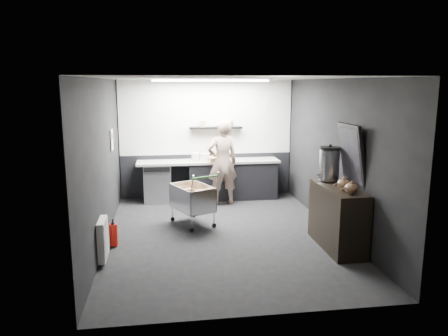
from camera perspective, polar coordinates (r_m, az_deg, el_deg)
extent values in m
plane|color=black|center=(7.76, -0.06, -8.70)|extent=(5.50, 5.50, 0.00)
plane|color=silver|center=(7.30, -0.06, 11.65)|extent=(5.50, 5.50, 0.00)
plane|color=black|center=(10.11, -2.28, 3.82)|extent=(5.50, 0.00, 5.50)
plane|color=black|center=(4.77, 4.65, -4.48)|extent=(5.50, 0.00, 5.50)
plane|color=black|center=(7.40, -15.57, 0.74)|extent=(0.00, 5.50, 5.50)
plane|color=black|center=(7.95, 14.37, 1.48)|extent=(0.00, 5.50, 5.50)
cube|color=silver|center=(10.04, -2.29, 6.64)|extent=(3.95, 0.02, 1.70)
cube|color=black|center=(10.24, -2.23, -0.92)|extent=(3.95, 0.02, 1.00)
cube|color=black|center=(9.98, -1.07, 5.29)|extent=(1.20, 0.22, 0.04)
cylinder|color=white|center=(10.25, 5.59, 8.36)|extent=(0.20, 0.03, 0.20)
cube|color=silver|center=(8.65, -14.45, 3.58)|extent=(0.02, 0.30, 0.40)
cube|color=red|center=(8.64, -14.44, 4.04)|extent=(0.02, 0.22, 0.10)
cube|color=white|center=(6.79, -15.57, -8.95)|extent=(0.10, 0.50, 0.60)
cube|color=white|center=(9.14, -1.74, 11.35)|extent=(2.40, 0.20, 0.04)
cube|color=black|center=(10.02, 1.09, -1.61)|extent=(2.00, 0.56, 0.85)
cube|color=#A5A5A1|center=(9.86, -2.06, 0.84)|extent=(3.20, 0.60, 0.05)
cube|color=#9EA0A5|center=(9.90, -8.67, -1.90)|extent=(0.60, 0.58, 0.85)
cube|color=black|center=(9.53, -8.75, -0.22)|extent=(0.56, 0.02, 0.10)
imported|color=beige|center=(9.44, -0.21, 0.74)|extent=(0.75, 0.56, 1.86)
cube|color=silver|center=(8.23, -4.12, -5.29)|extent=(0.85, 1.00, 0.02)
cube|color=silver|center=(8.16, -5.99, -3.91)|extent=(0.37, 0.78, 0.45)
cube|color=silver|center=(8.20, -2.29, -3.79)|extent=(0.37, 0.78, 0.45)
cube|color=silver|center=(7.78, -3.91, -4.63)|extent=(0.51, 0.25, 0.45)
cube|color=silver|center=(8.58, -4.34, -3.14)|extent=(0.51, 0.25, 0.45)
cylinder|color=silver|center=(7.90, -5.61, -7.10)|extent=(0.02, 0.02, 0.30)
cylinder|color=silver|center=(7.93, -2.19, -6.98)|extent=(0.02, 0.02, 0.30)
cylinder|color=silver|center=(8.63, -5.85, -5.52)|extent=(0.02, 0.02, 0.30)
cylinder|color=silver|center=(8.66, -2.73, -5.42)|extent=(0.02, 0.02, 0.30)
cylinder|color=#288825|center=(7.61, -3.93, -1.31)|extent=(0.51, 0.26, 0.03)
cube|color=olive|center=(8.27, -5.02, -3.80)|extent=(0.34, 0.37, 0.38)
cube|color=olive|center=(8.08, -3.08, -4.27)|extent=(0.32, 0.35, 0.34)
cylinder|color=black|center=(7.94, -5.59, -7.99)|extent=(0.09, 0.06, 0.08)
cylinder|color=black|center=(8.67, -5.83, -6.34)|extent=(0.09, 0.06, 0.08)
cylinder|color=black|center=(7.97, -2.19, -7.87)|extent=(0.09, 0.06, 0.08)
cylinder|color=black|center=(8.70, -2.73, -6.24)|extent=(0.09, 0.06, 0.08)
cube|color=black|center=(7.28, 14.60, -6.27)|extent=(0.50, 1.34, 1.00)
cylinder|color=silver|center=(7.49, 13.59, 0.42)|extent=(0.33, 0.33, 0.51)
cylinder|color=black|center=(7.45, 13.68, 2.53)|extent=(0.33, 0.33, 0.04)
sphere|color=black|center=(7.44, 13.70, 2.86)|extent=(0.06, 0.06, 0.06)
ellipsoid|color=brown|center=(6.98, 15.36, -2.03)|extent=(0.20, 0.20, 0.16)
ellipsoid|color=brown|center=(6.73, 16.30, -2.56)|extent=(0.20, 0.20, 0.16)
cube|color=black|center=(7.19, 16.37, 1.64)|extent=(0.22, 0.78, 1.00)
cube|color=black|center=(7.18, 16.19, 1.63)|extent=(0.16, 0.67, 0.86)
cylinder|color=red|center=(7.39, -14.23, -8.44)|extent=(0.13, 0.13, 0.36)
cone|color=black|center=(7.33, -14.30, -6.95)|extent=(0.09, 0.09, 0.05)
cylinder|color=black|center=(7.32, -14.31, -6.69)|extent=(0.03, 0.03, 0.05)
cube|color=#927A4D|center=(9.82, -0.93, 1.24)|extent=(0.56, 0.49, 0.09)
cylinder|color=white|center=(9.82, -3.74, 1.45)|extent=(0.18, 0.18, 0.18)
cube|color=white|center=(9.79, -2.51, 1.41)|extent=(0.22, 0.19, 0.17)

